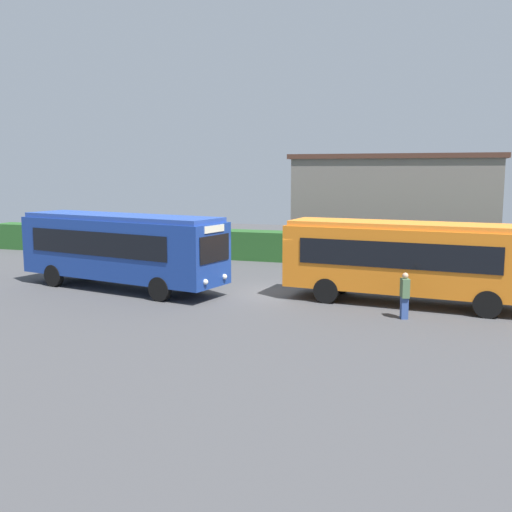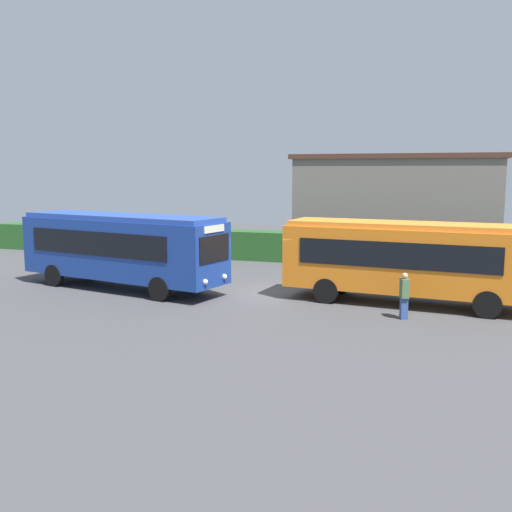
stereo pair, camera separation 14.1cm
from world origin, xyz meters
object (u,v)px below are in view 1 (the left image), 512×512
object	(u,v)px
bus_blue	(121,247)
person_left	(405,295)
bus_orange	(409,258)
person_center	(486,274)

from	to	relation	value
bus_blue	person_left	xyz separation A→B (m)	(12.33, -1.71, -1.03)
bus_orange	person_left	size ratio (longest dim) A/B	5.98
bus_blue	person_center	size ratio (longest dim) A/B	5.45
person_left	person_center	size ratio (longest dim) A/B	0.88
bus_orange	person_left	bearing A→B (deg)	-83.03
bus_blue	person_center	bearing A→B (deg)	22.90
bus_blue	person_center	world-z (taller)	bus_blue
bus_orange	person_center	bearing A→B (deg)	41.39
person_left	person_center	bearing A→B (deg)	-141.41
bus_orange	person_left	xyz separation A→B (m)	(0.04, -2.41, -0.98)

